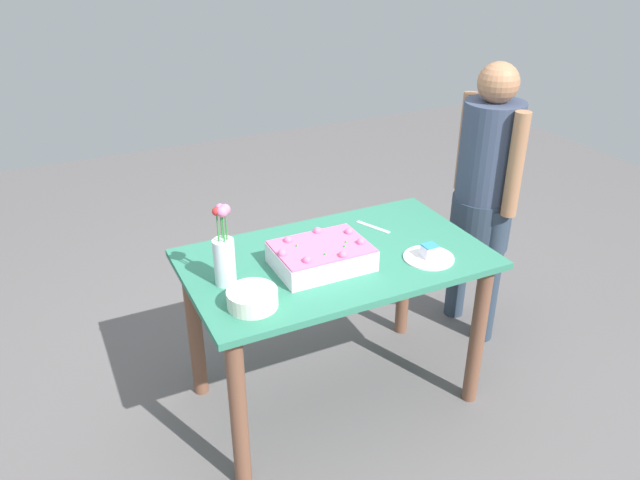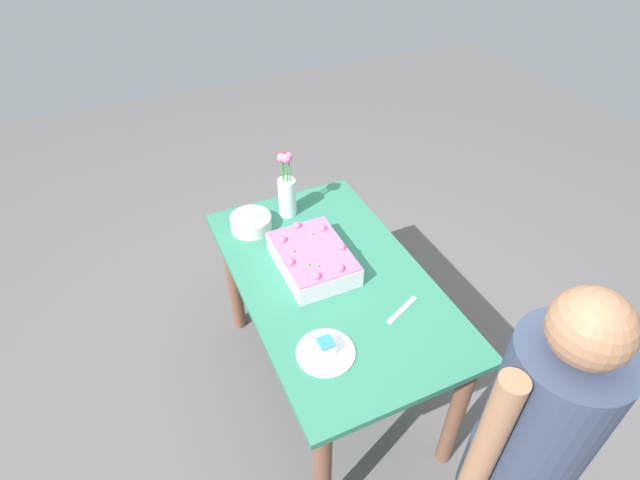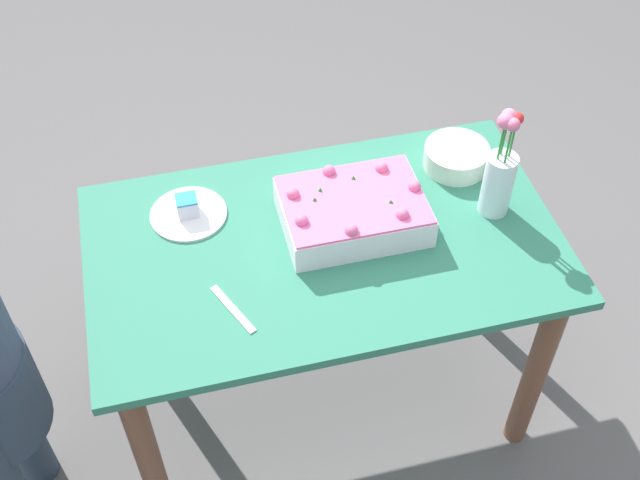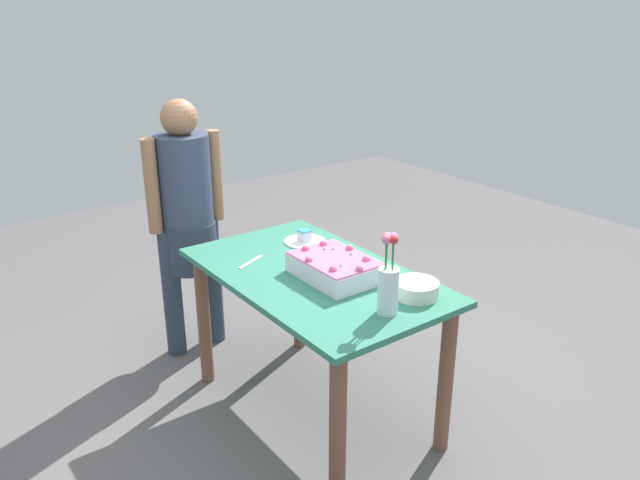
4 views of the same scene
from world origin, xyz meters
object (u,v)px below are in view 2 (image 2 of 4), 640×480
object	(u,v)px
flower_vase	(287,191)
person_standing	(528,445)
sheet_cake	(313,258)
cake_knife	(402,310)
serving_plate_with_slice	(326,350)
fruit_bowl	(251,223)

from	to	relation	value
flower_vase	person_standing	world-z (taller)	person_standing
sheet_cake	cake_knife	xyz separation A→B (m)	(-0.38, -0.22, -0.05)
sheet_cake	flower_vase	size ratio (longest dim) A/B	1.14
serving_plate_with_slice	cake_knife	size ratio (longest dim) A/B	1.18
sheet_cake	flower_vase	world-z (taller)	flower_vase
sheet_cake	cake_knife	bearing A→B (deg)	-149.82
sheet_cake	flower_vase	xyz separation A→B (m)	(0.41, -0.04, 0.08)
sheet_cake	serving_plate_with_slice	xyz separation A→B (m)	(-0.45, 0.15, -0.03)
flower_vase	person_standing	distance (m)	1.47
sheet_cake	person_standing	size ratio (longest dim) A/B	0.26
sheet_cake	person_standing	distance (m)	1.08
serving_plate_with_slice	person_standing	distance (m)	0.72
flower_vase	fruit_bowl	bearing A→B (deg)	100.56
cake_knife	flower_vase	world-z (taller)	flower_vase
cake_knife	fruit_bowl	size ratio (longest dim) A/B	0.96
flower_vase	fruit_bowl	size ratio (longest dim) A/B	1.77
flower_vase	person_standing	size ratio (longest dim) A/B	0.23
fruit_bowl	flower_vase	bearing A→B (deg)	-79.44
fruit_bowl	person_standing	size ratio (longest dim) A/B	0.13
person_standing	serving_plate_with_slice	bearing A→B (deg)	32.48
sheet_cake	fruit_bowl	size ratio (longest dim) A/B	2.02
person_standing	sheet_cake	bearing A→B (deg)	12.86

